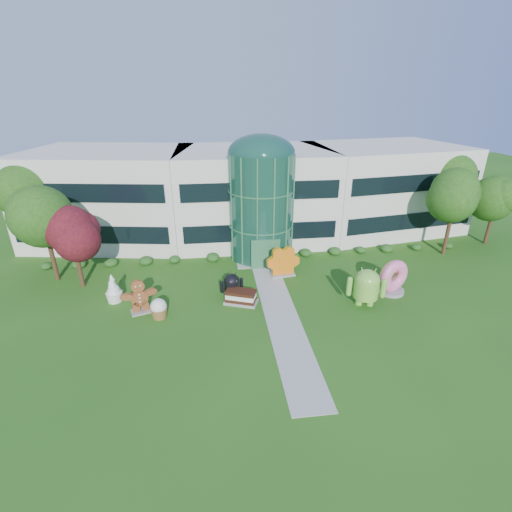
{
  "coord_description": "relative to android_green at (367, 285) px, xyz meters",
  "views": [
    {
      "loc": [
        -4.61,
        -21.09,
        14.84
      ],
      "look_at": [
        -1.22,
        6.0,
        2.6
      ],
      "focal_mm": 26.0,
      "sensor_mm": 36.0,
      "label": 1
    }
  ],
  "objects": [
    {
      "name": "cupcake",
      "position": [
        -15.18,
        0.16,
        -0.95
      ],
      "size": [
        1.52,
        1.52,
        1.48
      ],
      "primitive_type": null,
      "rotation": [
        0.0,
        0.0,
        0.26
      ],
      "color": "white",
      "rests_on": "ground"
    },
    {
      "name": "ice_cream_sandwich",
      "position": [
        -9.24,
        1.35,
        -1.15
      ],
      "size": [
        2.73,
        2.01,
        1.09
      ],
      "primitive_type": null,
      "rotation": [
        0.0,
        0.0,
        -0.36
      ],
      "color": "black",
      "rests_on": "ground"
    },
    {
      "name": "atrium",
      "position": [
        -6.51,
        10.18,
        3.21
      ],
      "size": [
        6.0,
        6.0,
        9.8
      ],
      "primitive_type": "cylinder",
      "color": "#194738",
      "rests_on": "ground"
    },
    {
      "name": "ground",
      "position": [
        -6.51,
        -1.82,
        -1.69
      ],
      "size": [
        140.0,
        140.0,
        0.0
      ],
      "primitive_type": "plane",
      "color": "#215114",
      "rests_on": "ground"
    },
    {
      "name": "tree_red",
      "position": [
        -22.01,
        5.68,
        1.31
      ],
      "size": [
        4.0,
        4.0,
        6.0
      ],
      "primitive_type": null,
      "color": "#3F0C14",
      "rests_on": "ground"
    },
    {
      "name": "honeycomb",
      "position": [
        -5.21,
        5.54,
        -0.48
      ],
      "size": [
        3.21,
        1.5,
        2.43
      ],
      "primitive_type": null,
      "rotation": [
        0.0,
        0.0,
        0.13
      ],
      "color": "orange",
      "rests_on": "ground"
    },
    {
      "name": "android_green",
      "position": [
        0.0,
        0.0,
        0.0
      ],
      "size": [
        3.39,
        2.67,
        3.39
      ],
      "primitive_type": null,
      "rotation": [
        0.0,
        0.0,
        -0.25
      ],
      "color": "#74BD3C",
      "rests_on": "ground"
    },
    {
      "name": "donut",
      "position": [
        2.82,
        1.62,
        -0.27
      ],
      "size": [
        3.02,
        2.18,
        2.84
      ],
      "primitive_type": null,
      "rotation": [
        0.0,
        0.0,
        0.36
      ],
      "color": "#D35087",
      "rests_on": "ground"
    },
    {
      "name": "building",
      "position": [
        -6.51,
        16.18,
        2.96
      ],
      "size": [
        46.0,
        15.0,
        9.3
      ],
      "primitive_type": null,
      "color": "beige",
      "rests_on": "ground"
    },
    {
      "name": "trees_backdrop",
      "position": [
        -6.51,
        11.18,
        2.51
      ],
      "size": [
        52.0,
        8.0,
        8.4
      ],
      "primitive_type": null,
      "color": "#1E4711",
      "rests_on": "ground"
    },
    {
      "name": "walkway",
      "position": [
        -6.51,
        0.18,
        -1.67
      ],
      "size": [
        2.4,
        20.0,
        0.04
      ],
      "primitive_type": "cube",
      "color": "#9E9E93",
      "rests_on": "ground"
    },
    {
      "name": "android_black",
      "position": [
        -9.85,
        2.53,
        -0.59
      ],
      "size": [
        2.2,
        1.73,
        2.21
      ],
      "primitive_type": null,
      "rotation": [
        0.0,
        0.0,
        0.24
      ],
      "color": "black",
      "rests_on": "ground"
    },
    {
      "name": "froyo",
      "position": [
        -18.82,
        2.86,
        -0.56
      ],
      "size": [
        1.32,
        1.32,
        2.26
      ],
      "primitive_type": null,
      "rotation": [
        0.0,
        0.0,
        -0.0
      ],
      "color": "white",
      "rests_on": "ground"
    },
    {
      "name": "gingerbread",
      "position": [
        -16.6,
        1.05,
        -0.38
      ],
      "size": [
        3.06,
        1.94,
        2.64
      ],
      "primitive_type": null,
      "rotation": [
        0.0,
        0.0,
        0.32
      ],
      "color": "maroon",
      "rests_on": "ground"
    }
  ]
}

